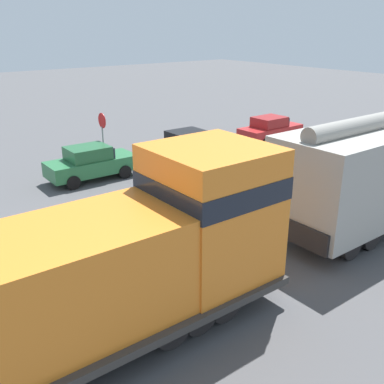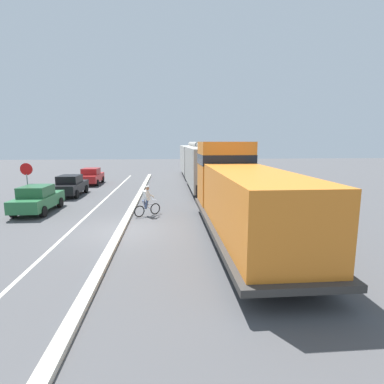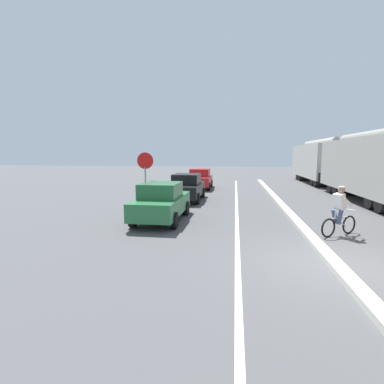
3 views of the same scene
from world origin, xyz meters
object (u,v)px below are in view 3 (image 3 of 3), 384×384
Objects in this scene: parked_car_black at (187,187)px; parked_car_red at (200,179)px; hopper_car_middle at (318,162)px; cyclist at (339,212)px; hopper_car_lead at (372,167)px; stop_sign at (145,171)px; parked_car_green at (162,202)px.

parked_car_black and parked_car_red have the same top height.
cyclist is at bearing -102.50° from hopper_car_middle.
hopper_car_lead reaches higher than cyclist.
hopper_car_middle is at bearing 90.00° from hopper_car_lead.
hopper_car_middle is 2.52× the size of parked_car_black.
hopper_car_lead is 9.41m from cyclist.
parked_car_red is at bearing 89.39° from parked_car_black.
hopper_car_middle is 3.68× the size of stop_sign.
hopper_car_middle is at bearing 54.93° from stop_sign.
cyclist reaches higher than parked_car_green.
cyclist is (6.60, -1.41, 0.00)m from parked_car_green.
parked_car_black is at bearing -130.29° from hopper_car_middle.
parked_car_black is at bearing -173.85° from hopper_car_lead.
hopper_car_lead reaches higher than parked_car_red.
parked_car_green is at bearing 167.92° from cyclist.
parked_car_black is 1.00× the size of parked_car_red.
hopper_car_middle is at bearing 59.16° from parked_car_green.
hopper_car_middle reaches higher than stop_sign.
hopper_car_lead is at bearing -25.61° from parked_car_red.
hopper_car_middle is 6.18× the size of cyclist.
stop_sign reaches higher than parked_car_red.
hopper_car_lead and hopper_car_middle have the same top height.
cyclist is 0.60× the size of stop_sign.
parked_car_red is (-10.76, -6.44, -1.26)m from hopper_car_middle.
parked_car_green is 5.64m from parked_car_black.
hopper_car_lead is at bearing 31.77° from parked_car_green.
stop_sign is at bearing -96.89° from parked_car_red.
cyclist is at bearing -47.65° from parked_car_black.
parked_car_black is at bearing 132.35° from cyclist.
parked_car_red is at bearing 154.39° from hopper_car_lead.
parked_car_red is (0.07, 6.32, 0.00)m from parked_car_black.
hopper_car_lead is 12.00m from parked_car_red.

